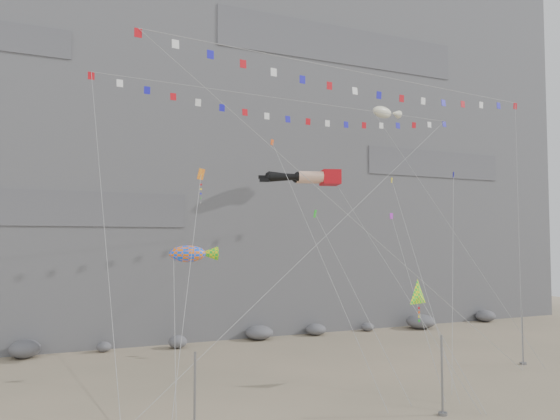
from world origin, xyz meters
name	(u,v)px	position (x,y,z in m)	size (l,w,h in m)	color
ground	(356,382)	(0.00, 0.00, 0.00)	(120.00, 120.00, 0.00)	gray
cliff	(214,112)	(0.00, 32.00, 25.00)	(80.00, 28.00, 50.00)	slate
talus_boulders	(259,333)	(0.00, 17.00, 0.60)	(60.00, 3.00, 1.20)	slate
anchor_pole_left	(195,393)	(-12.20, -5.08, 1.95)	(0.12, 0.12, 3.91)	slate
anchor_pole_center	(442,375)	(0.64, -7.65, 2.11)	(0.12, 0.12, 4.22)	slate
anchor_pole_right	(522,337)	(14.27, -0.66, 2.06)	(0.12, 0.12, 4.12)	slate
legs_kite	(308,178)	(0.74, 8.21, 14.41)	(6.78, 18.69, 21.63)	red
flag_banner_upper	(298,101)	(0.57, 9.78, 21.07)	(33.42, 14.83, 29.68)	red
flag_banner_lower	(367,74)	(2.90, 2.75, 21.71)	(34.16, 7.01, 24.46)	red
harlequin_kite	(201,175)	(-9.30, 4.48, 13.69)	(4.99, 10.44, 17.22)	red
fish_windsock	(188,254)	(-10.89, 1.67, 8.47)	(3.69, 5.96, 10.05)	orange
delta_kite	(419,296)	(3.69, -1.95, 5.65)	(2.20, 7.43, 8.90)	#F2EB0C
blimp_windsock	(383,113)	(11.10, 12.62, 21.71)	(5.31, 16.62, 26.75)	#F2EEC7
small_kite_a	(275,149)	(-2.68, 7.18, 16.40)	(1.37, 14.56, 21.96)	#EB4E13
small_kite_b	(392,219)	(7.32, 5.98, 11.07)	(5.84, 12.93, 17.51)	#AC21C4
small_kite_c	(316,216)	(-1.67, 2.32, 11.01)	(2.39, 8.98, 13.96)	green
small_kite_d	(393,185)	(8.60, 7.57, 14.11)	(6.63, 15.25, 21.47)	yellow
small_kite_e	(453,178)	(12.72, 4.75, 14.55)	(9.96, 10.60, 20.15)	#1A15BB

